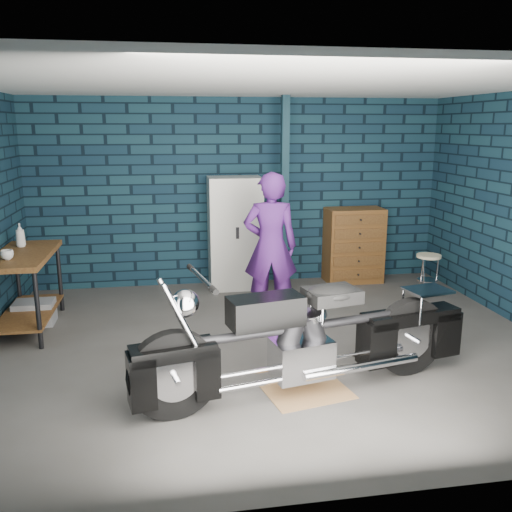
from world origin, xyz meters
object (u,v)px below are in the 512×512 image
(storage_bin, at_px, (35,313))
(shop_stool, at_px, (427,276))
(tool_chest, at_px, (354,245))
(person, at_px, (270,246))
(motorcycle, at_px, (309,330))
(locker, at_px, (235,233))
(workbench, at_px, (27,291))

(storage_bin, height_order, shop_stool, shop_stool)
(tool_chest, bearing_deg, person, -138.93)
(person, bearing_deg, motorcycle, 95.71)
(locker, xyz_separation_m, shop_stool, (2.54, -0.89, -0.50))
(workbench, height_order, person, person)
(workbench, xyz_separation_m, locker, (2.57, 1.29, 0.35))
(workbench, height_order, tool_chest, tool_chest)
(workbench, xyz_separation_m, shop_stool, (5.12, 0.40, -0.16))
(motorcycle, height_order, shop_stool, motorcycle)
(workbench, distance_m, tool_chest, 4.56)
(workbench, distance_m, person, 2.87)
(tool_chest, bearing_deg, workbench, -163.48)
(locker, bearing_deg, shop_stool, -19.36)
(tool_chest, height_order, shop_stool, tool_chest)
(person, height_order, storage_bin, person)
(storage_bin, bearing_deg, locker, 23.85)
(workbench, height_order, motorcycle, motorcycle)
(person, distance_m, shop_stool, 2.40)
(shop_stool, bearing_deg, motorcycle, -133.87)
(storage_bin, height_order, tool_chest, tool_chest)
(workbench, xyz_separation_m, tool_chest, (4.37, 1.29, 0.10))
(locker, height_order, shop_stool, locker)
(shop_stool, bearing_deg, locker, 160.64)
(motorcycle, distance_m, tool_chest, 3.66)
(motorcycle, height_order, person, person)
(person, bearing_deg, workbench, 5.96)
(tool_chest, distance_m, shop_stool, 1.20)
(workbench, bearing_deg, storage_bin, 83.12)
(workbench, bearing_deg, tool_chest, 16.52)
(person, height_order, tool_chest, person)
(person, xyz_separation_m, storage_bin, (-2.81, 0.21, -0.75))
(workbench, height_order, locker, locker)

